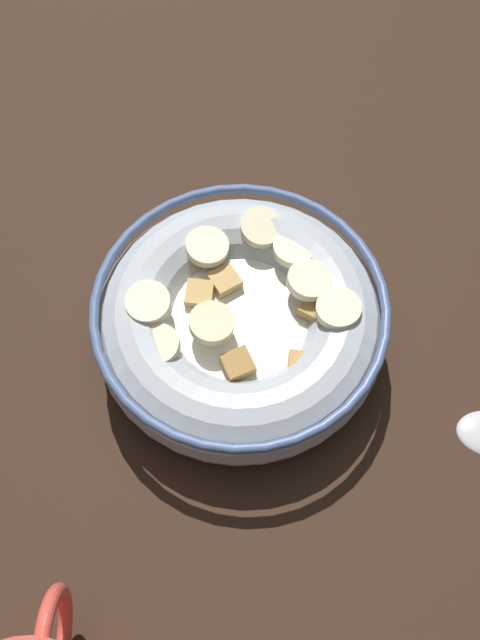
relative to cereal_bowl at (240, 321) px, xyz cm
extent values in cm
cube|color=#332116|center=(-0.04, 0.00, -3.75)|extent=(117.82, 117.82, 2.00)
cylinder|color=#B2BCC6|center=(-0.04, 0.00, -2.45)|extent=(10.04, 10.04, 0.60)
torus|color=#B2BCC6|center=(-0.04, 0.00, -0.23)|extent=(18.26, 18.26, 5.03)
torus|color=#4C6699|center=(-0.04, 0.00, 1.98)|extent=(18.31, 18.31, 0.60)
cylinder|color=white|center=(-0.04, 0.00, 0.43)|extent=(15.24, 15.24, 0.40)
cube|color=tan|center=(2.33, 1.05, 1.02)|extent=(2.36, 2.37, 0.81)
cube|color=#AD7F42|center=(3.90, -4.50, 1.07)|extent=(1.91, 1.88, 0.84)
cube|color=tan|center=(-3.36, -3.83, 1.04)|extent=(1.83, 1.86, 0.83)
cube|color=#AD7F42|center=(-6.05, -1.66, 1.19)|extent=(2.39, 2.38, 0.89)
cube|color=tan|center=(4.57, 4.05, 0.97)|extent=(1.92, 1.87, 0.90)
cube|color=tan|center=(5.41, 1.61, 0.96)|extent=(2.13, 2.16, 0.87)
cube|color=#B78947|center=(0.55, -4.63, 1.17)|extent=(2.29, 2.31, 0.85)
cube|color=tan|center=(1.34, 2.60, 0.99)|extent=(1.89, 1.84, 0.90)
cube|color=tan|center=(1.51, 6.12, 0.96)|extent=(2.36, 2.35, 0.81)
cube|color=#AD7F42|center=(-3.42, 0.06, 1.13)|extent=(2.27, 2.28, 0.79)
cylinder|color=#F9EFC6|center=(1.96, -4.18, 2.04)|extent=(3.00, 3.02, 1.07)
cylinder|color=beige|center=(-1.22, 1.65, 2.08)|extent=(3.89, 3.92, 0.94)
cylinder|color=#F9EFC6|center=(4.28, 2.25, 1.85)|extent=(3.90, 3.93, 1.03)
cylinder|color=#F4EABC|center=(0.05, -5.94, 2.19)|extent=(3.50, 3.50, 0.84)
cylinder|color=#F9EFC6|center=(4.43, -3.29, 1.81)|extent=(3.47, 3.46, 0.80)
cylinder|color=#F4EABC|center=(5.79, -1.14, 1.97)|extent=(2.99, 2.96, 1.23)
cylinder|color=#F9EFC6|center=(0.25, 5.56, 2.18)|extent=(3.80, 3.78, 0.87)
cylinder|color=beige|center=(-2.67, 4.83, 1.71)|extent=(3.65, 3.68, 0.91)
torus|color=#D84C3F|center=(-18.88, 8.60, 1.44)|extent=(5.49, 0.80, 5.49)
camera|label=1|loc=(-20.64, -0.79, 41.28)|focal=41.19mm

